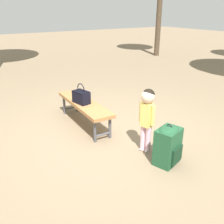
{
  "coord_description": "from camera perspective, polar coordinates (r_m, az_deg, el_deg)",
  "views": [
    {
      "loc": [
        3.27,
        -2.02,
        2.05
      ],
      "look_at": [
        0.01,
        0.05,
        0.45
      ],
      "focal_mm": 40.44,
      "sensor_mm": 36.0,
      "label": 1
    }
  ],
  "objects": [
    {
      "name": "child_standing",
      "position": [
        3.7,
        7.98,
        0.27
      ],
      "size": [
        0.26,
        0.2,
        0.99
      ],
      "color": "#E5B2C6",
      "rests_on": "ground"
    },
    {
      "name": "backpack_large",
      "position": [
        3.6,
        12.53,
        -7.11
      ],
      "size": [
        0.38,
        0.42,
        0.61
      ],
      "color": "#1E4C2D",
      "rests_on": "ground"
    },
    {
      "name": "ground_plane",
      "position": [
        4.36,
        -0.61,
        -5.54
      ],
      "size": [
        40.0,
        40.0,
        0.0
      ],
      "primitive_type": "plane",
      "color": "#7F6B51",
      "rests_on": "ground"
    },
    {
      "name": "park_bench",
      "position": [
        4.67,
        -6.3,
        1.58
      ],
      "size": [
        1.61,
        0.45,
        0.45
      ],
      "color": "#9E6B3D",
      "rests_on": "ground"
    },
    {
      "name": "handbag",
      "position": [
        4.57,
        -6.97,
        3.52
      ],
      "size": [
        0.35,
        0.24,
        0.37
      ],
      "color": "black",
      "rests_on": "park_bench"
    }
  ]
}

